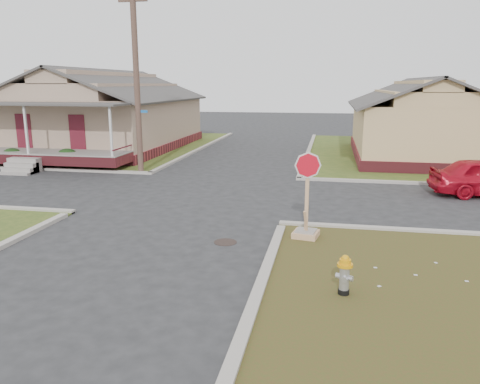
# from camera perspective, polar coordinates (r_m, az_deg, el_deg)

# --- Properties ---
(ground) EXTENTS (120.00, 120.00, 0.00)m
(ground) POSITION_cam_1_polar(r_m,az_deg,el_deg) (14.12, -10.12, -4.85)
(ground) COLOR #252628
(ground) RESTS_ON ground
(verge_far_left) EXTENTS (19.00, 19.00, 0.05)m
(verge_far_left) POSITION_cam_1_polar(r_m,az_deg,el_deg) (35.66, -19.44, 5.43)
(verge_far_left) COLOR #344B1A
(verge_far_left) RESTS_ON ground
(curbs) EXTENTS (80.00, 40.00, 0.12)m
(curbs) POSITION_cam_1_polar(r_m,az_deg,el_deg) (18.70, -4.67, -0.26)
(curbs) COLOR #A69F96
(curbs) RESTS_ON ground
(manhole) EXTENTS (0.64, 0.64, 0.01)m
(manhole) POSITION_cam_1_polar(r_m,az_deg,el_deg) (13.05, -1.80, -6.13)
(manhole) COLOR black
(manhole) RESTS_ON ground
(corner_house) EXTENTS (10.10, 15.50, 5.30)m
(corner_house) POSITION_cam_1_polar(r_m,az_deg,el_deg) (32.86, -16.32, 9.02)
(corner_house) COLOR maroon
(corner_house) RESTS_ON ground
(side_house_yellow) EXTENTS (7.60, 11.60, 4.70)m
(side_house_yellow) POSITION_cam_1_polar(r_m,az_deg,el_deg) (29.53, 21.01, 8.11)
(side_house_yellow) COLOR maroon
(side_house_yellow) RESTS_ON ground
(utility_pole) EXTENTS (1.80, 0.28, 9.00)m
(utility_pole) POSITION_cam_1_polar(r_m,az_deg,el_deg) (23.29, -12.52, 13.66)
(utility_pole) COLOR #49322A
(utility_pole) RESTS_ON ground
(fire_hydrant) EXTENTS (0.32, 0.32, 0.85)m
(fire_hydrant) POSITION_cam_1_polar(r_m,az_deg,el_deg) (9.94, 12.63, -9.58)
(fire_hydrant) COLOR black
(fire_hydrant) RESTS_ON ground
(stop_sign) EXTENTS (0.69, 0.68, 2.44)m
(stop_sign) POSITION_cam_1_polar(r_m,az_deg,el_deg) (13.31, 8.07, -3.29)
(stop_sign) COLOR tan
(stop_sign) RESTS_ON ground
(hedge_left) EXTENTS (1.30, 1.06, 0.99)m
(hedge_left) POSITION_cam_1_polar(r_m,az_deg,el_deg) (27.54, -25.99, 3.91)
(hedge_left) COLOR #183513
(hedge_left) RESTS_ON verge_far_left
(hedge_right) EXTENTS (1.31, 1.08, 1.00)m
(hedge_right) POSITION_cam_1_polar(r_m,az_deg,el_deg) (26.09, -20.28, 4.00)
(hedge_right) COLOR #183513
(hedge_right) RESTS_ON verge_far_left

